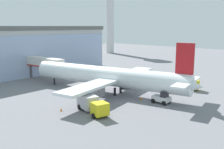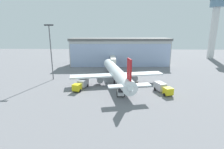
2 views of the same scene
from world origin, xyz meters
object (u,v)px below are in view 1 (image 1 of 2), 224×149
(jet_bridge, at_px, (42,63))
(fuel_truck, at_px, (181,83))
(control_tower, at_px, (110,9))
(baggage_cart, at_px, (126,86))
(pushback_tug, at_px, (162,98))
(safety_cone_nose, at_px, (141,99))
(catering_truck, at_px, (91,104))
(safety_cone_wingtip, at_px, (61,110))
(airplane, at_px, (109,77))

(jet_bridge, bearing_deg, fuel_truck, -157.64)
(control_tower, bearing_deg, jet_bridge, -150.08)
(fuel_truck, height_order, baggage_cart, fuel_truck)
(pushback_tug, bearing_deg, safety_cone_nose, 10.33)
(catering_truck, relative_size, pushback_tug, 2.35)
(catering_truck, distance_m, safety_cone_nose, 11.58)
(pushback_tug, relative_size, safety_cone_wingtip, 5.91)
(baggage_cart, bearing_deg, airplane, 31.64)
(baggage_cart, bearing_deg, control_tower, -105.44)
(jet_bridge, xyz_separation_m, baggage_cart, (8.10, -21.65, -4.08))
(baggage_cart, relative_size, pushback_tug, 0.99)
(catering_truck, bearing_deg, jet_bridge, 177.36)
(baggage_cart, bearing_deg, jet_bridge, -41.47)
(fuel_truck, bearing_deg, pushback_tug, -94.19)
(jet_bridge, height_order, safety_cone_wingtip, jet_bridge)
(airplane, bearing_deg, catering_truck, 109.26)
(catering_truck, distance_m, safety_cone_wingtip, 5.26)
(jet_bridge, bearing_deg, pushback_tug, -178.73)
(catering_truck, relative_size, baggage_cart, 2.36)
(baggage_cart, bearing_deg, fuel_truck, 156.36)
(baggage_cart, xyz_separation_m, safety_cone_nose, (-5.62, -8.57, -0.23))
(pushback_tug, distance_m, safety_cone_wingtip, 18.12)
(airplane, xyz_separation_m, catering_truck, (-11.00, -6.76, -2.05))
(control_tower, distance_m, safety_cone_nose, 92.56)
(catering_truck, height_order, pushback_tug, catering_truck)
(catering_truck, xyz_separation_m, pushback_tug, (12.29, -5.49, -0.49))
(fuel_truck, xyz_separation_m, safety_cone_wingtip, (-27.68, 6.55, -1.19))
(pushback_tug, bearing_deg, catering_truck, 64.31)
(safety_cone_nose, bearing_deg, control_tower, 47.70)
(safety_cone_wingtip, bearing_deg, airplane, 10.65)
(pushback_tug, bearing_deg, jet_bridge, 3.95)
(airplane, xyz_separation_m, safety_cone_wingtip, (-14.05, -2.64, -3.25))
(airplane, relative_size, safety_cone_nose, 70.90)
(jet_bridge, xyz_separation_m, airplane, (2.04, -22.03, -1.06))
(control_tower, distance_m, safety_cone_wingtip, 99.11)
(catering_truck, bearing_deg, safety_cone_wingtip, -128.76)
(jet_bridge, distance_m, baggage_cart, 23.47)
(jet_bridge, xyz_separation_m, fuel_truck, (15.66, -31.22, -3.11))
(jet_bridge, relative_size, airplane, 0.38)
(fuel_truck, bearing_deg, safety_cone_nose, -112.48)
(catering_truck, xyz_separation_m, safety_cone_wingtip, (-3.06, 4.11, -1.19))
(baggage_cart, height_order, safety_cone_wingtip, baggage_cart)
(jet_bridge, height_order, airplane, airplane)
(airplane, height_order, baggage_cart, airplane)
(fuel_truck, bearing_deg, control_tower, 126.84)
(pushback_tug, xyz_separation_m, safety_cone_nose, (-0.86, 4.06, -0.70))
(baggage_cart, distance_m, safety_cone_nose, 10.25)
(airplane, relative_size, safety_cone_wingtip, 70.90)
(catering_truck, bearing_deg, safety_cone_nose, 97.51)
(fuel_truck, bearing_deg, airplane, -142.13)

